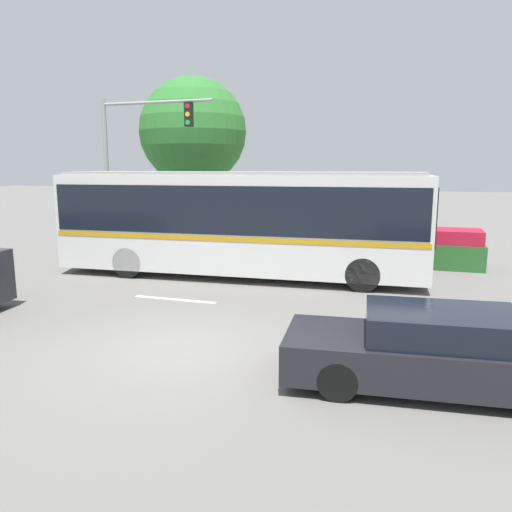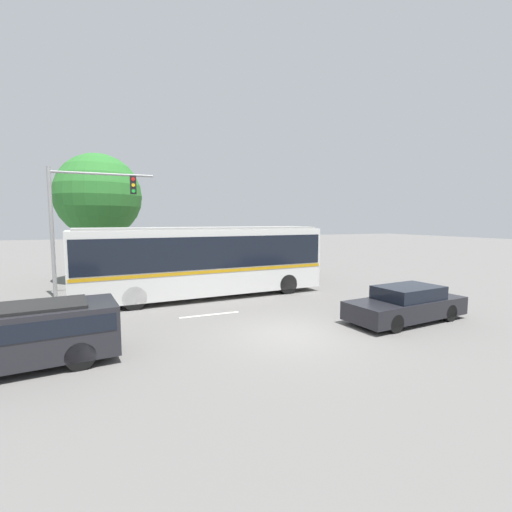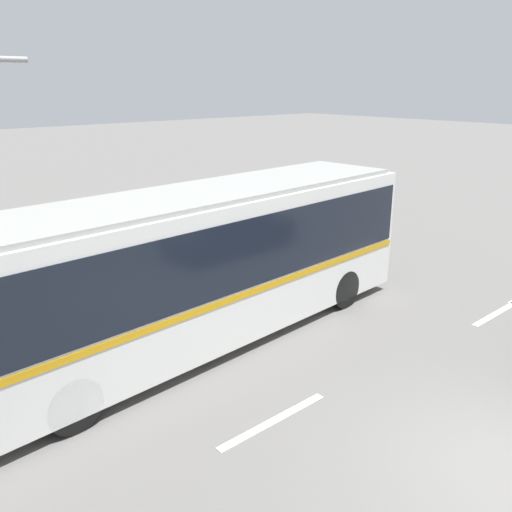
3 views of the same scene
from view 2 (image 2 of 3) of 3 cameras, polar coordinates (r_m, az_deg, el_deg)
name	(u,v)px [view 2 (image 2 of 3)]	position (r m, az deg, el deg)	size (l,w,h in m)	color
ground_plane	(289,334)	(11.99, 5.31, -12.40)	(140.00, 140.00, 0.00)	slate
city_bus	(205,258)	(17.32, -8.27, -0.26)	(12.01, 3.21, 3.41)	silver
sedan_foreground	(406,304)	(14.38, 23.03, -7.19)	(4.91, 2.22, 1.31)	black
suv_left_lane	(13,332)	(10.92, -34.49, -10.11)	(5.00, 2.47, 1.60)	#232328
traffic_light_pole	(78,211)	(19.44, -26.68, 6.42)	(4.83, 0.24, 6.26)	gray
flowering_hedge	(242,270)	(21.93, -2.30, -2.27)	(9.08, 1.51, 1.38)	#286028
street_tree_left	(98,196)	(23.54, -24.03, 8.80)	(5.00, 5.00, 7.70)	brown
lane_stripe_near	(367,301)	(17.44, 17.43, -6.85)	(2.40, 0.16, 0.01)	silver
lane_stripe_mid	(210,315)	(14.33, -7.47, -9.37)	(2.40, 0.16, 0.01)	silver
lane_stripe_far	(399,297)	(18.84, 22.08, -6.09)	(2.40, 0.16, 0.01)	silver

